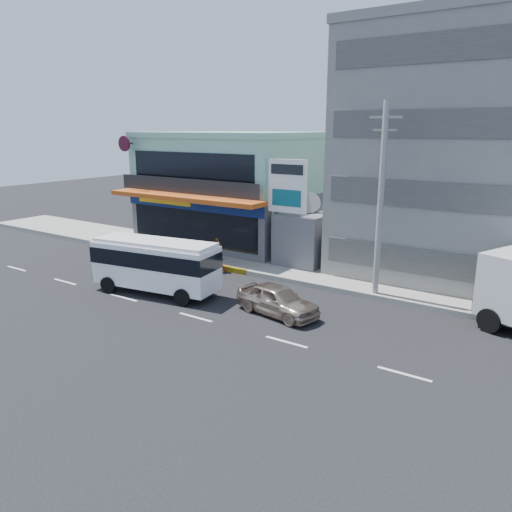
{
  "coord_description": "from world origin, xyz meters",
  "views": [
    {
      "loc": [
        14.8,
        -16.7,
        8.71
      ],
      "look_at": [
        0.62,
        4.18,
        2.2
      ],
      "focal_mm": 35.0,
      "sensor_mm": 36.0,
      "label": 1
    }
  ],
  "objects_px": {
    "satellite_dish": "(308,211)",
    "sedan": "(277,300)",
    "motorcycle_rider": "(218,260)",
    "utility_pole_near": "(381,201)",
    "minibus": "(155,262)",
    "billboard": "(287,192)",
    "concrete_building": "(498,159)",
    "shop_building": "(234,191)"
  },
  "relations": [
    {
      "from": "concrete_building",
      "to": "motorcycle_rider",
      "type": "distance_m",
      "value": 17.41
    },
    {
      "from": "utility_pole_near",
      "to": "concrete_building",
      "type": "bearing_deg",
      "value": 62.24
    },
    {
      "from": "satellite_dish",
      "to": "motorcycle_rider",
      "type": "xyz_separation_m",
      "value": [
        -4.0,
        -4.2,
        -2.89
      ]
    },
    {
      "from": "satellite_dish",
      "to": "motorcycle_rider",
      "type": "bearing_deg",
      "value": -133.6
    },
    {
      "from": "shop_building",
      "to": "concrete_building",
      "type": "distance_m",
      "value": 18.28
    },
    {
      "from": "utility_pole_near",
      "to": "motorcycle_rider",
      "type": "height_order",
      "value": "utility_pole_near"
    },
    {
      "from": "concrete_building",
      "to": "billboard",
      "type": "distance_m",
      "value": 12.17
    },
    {
      "from": "utility_pole_near",
      "to": "motorcycle_rider",
      "type": "xyz_separation_m",
      "value": [
        -10.0,
        -0.6,
        -4.47
      ]
    },
    {
      "from": "satellite_dish",
      "to": "billboard",
      "type": "xyz_separation_m",
      "value": [
        -0.5,
        -1.8,
        1.35
      ]
    },
    {
      "from": "shop_building",
      "to": "motorcycle_rider",
      "type": "height_order",
      "value": "shop_building"
    },
    {
      "from": "concrete_building",
      "to": "minibus",
      "type": "distance_m",
      "value": 20.18
    },
    {
      "from": "satellite_dish",
      "to": "billboard",
      "type": "height_order",
      "value": "billboard"
    },
    {
      "from": "minibus",
      "to": "motorcycle_rider",
      "type": "xyz_separation_m",
      "value": [
        0.11,
        5.24,
        -1.07
      ]
    },
    {
      "from": "shop_building",
      "to": "satellite_dish",
      "type": "xyz_separation_m",
      "value": [
        8.0,
        -2.95,
        -0.42
      ]
    },
    {
      "from": "shop_building",
      "to": "minibus",
      "type": "bearing_deg",
      "value": -72.55
    },
    {
      "from": "utility_pole_near",
      "to": "sedan",
      "type": "height_order",
      "value": "utility_pole_near"
    },
    {
      "from": "minibus",
      "to": "sedan",
      "type": "relative_size",
      "value": 1.66
    },
    {
      "from": "shop_building",
      "to": "concrete_building",
      "type": "xyz_separation_m",
      "value": [
        18.0,
        1.05,
        3.0
      ]
    },
    {
      "from": "billboard",
      "to": "utility_pole_near",
      "type": "relative_size",
      "value": 0.69
    },
    {
      "from": "sedan",
      "to": "motorcycle_rider",
      "type": "xyz_separation_m",
      "value": [
        -7.0,
        4.31,
        -0.06
      ]
    },
    {
      "from": "shop_building",
      "to": "utility_pole_near",
      "type": "height_order",
      "value": "utility_pole_near"
    },
    {
      "from": "billboard",
      "to": "motorcycle_rider",
      "type": "distance_m",
      "value": 6.0
    },
    {
      "from": "shop_building",
      "to": "satellite_dish",
      "type": "relative_size",
      "value": 8.27
    },
    {
      "from": "billboard",
      "to": "minibus",
      "type": "xyz_separation_m",
      "value": [
        -3.61,
        -7.64,
        -3.18
      ]
    },
    {
      "from": "billboard",
      "to": "minibus",
      "type": "bearing_deg",
      "value": -115.26
    },
    {
      "from": "minibus",
      "to": "billboard",
      "type": "bearing_deg",
      "value": 64.74
    },
    {
      "from": "shop_building",
      "to": "concrete_building",
      "type": "height_order",
      "value": "concrete_building"
    },
    {
      "from": "satellite_dish",
      "to": "sedan",
      "type": "distance_m",
      "value": 9.46
    },
    {
      "from": "shop_building",
      "to": "satellite_dish",
      "type": "height_order",
      "value": "shop_building"
    },
    {
      "from": "shop_building",
      "to": "sedan",
      "type": "height_order",
      "value": "shop_building"
    },
    {
      "from": "minibus",
      "to": "shop_building",
      "type": "bearing_deg",
      "value": 107.45
    },
    {
      "from": "concrete_building",
      "to": "utility_pole_near",
      "type": "bearing_deg",
      "value": -117.76
    },
    {
      "from": "utility_pole_near",
      "to": "billboard",
      "type": "bearing_deg",
      "value": 164.52
    },
    {
      "from": "shop_building",
      "to": "sedan",
      "type": "relative_size",
      "value": 2.84
    },
    {
      "from": "shop_building",
      "to": "utility_pole_near",
      "type": "xyz_separation_m",
      "value": [
        14.0,
        -6.55,
        1.15
      ]
    },
    {
      "from": "utility_pole_near",
      "to": "sedan",
      "type": "xyz_separation_m",
      "value": [
        -3.0,
        -4.91,
        -4.41
      ]
    },
    {
      "from": "motorcycle_rider",
      "to": "satellite_dish",
      "type": "bearing_deg",
      "value": 46.4
    },
    {
      "from": "billboard",
      "to": "utility_pole_near",
      "type": "bearing_deg",
      "value": -15.48
    },
    {
      "from": "billboard",
      "to": "motorcycle_rider",
      "type": "relative_size",
      "value": 3.34
    },
    {
      "from": "satellite_dish",
      "to": "utility_pole_near",
      "type": "relative_size",
      "value": 0.15
    },
    {
      "from": "shop_building",
      "to": "concrete_building",
      "type": "bearing_deg",
      "value": 3.35
    },
    {
      "from": "billboard",
      "to": "sedan",
      "type": "bearing_deg",
      "value": -62.45
    }
  ]
}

